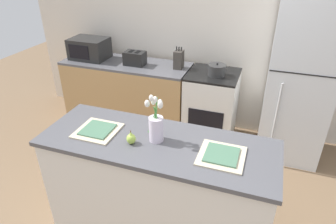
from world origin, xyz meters
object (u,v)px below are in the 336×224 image
object	(u,v)px
microwave	(89,48)
stove_range	(211,107)
flower_vase	(156,125)
plate_setting_left	(98,130)
plate_setting_right	(222,155)
knife_block	(179,60)
pear_figurine	(131,138)
toaster	(135,58)
cooking_pot	(217,70)
refrigerator	(299,83)

from	to	relation	value
microwave	stove_range	bearing A→B (deg)	0.02
flower_vase	plate_setting_left	world-z (taller)	flower_vase
plate_setting_right	microwave	bearing A→B (deg)	141.94
knife_block	pear_figurine	bearing A→B (deg)	-84.08
pear_figurine	plate_setting_right	size ratio (longest dim) A/B	0.36
toaster	cooking_pot	bearing A→B (deg)	-1.17
flower_vase	microwave	size ratio (longest dim) A/B	0.81
plate_setting_left	cooking_pot	size ratio (longest dim) A/B	1.53
pear_figurine	knife_block	bearing A→B (deg)	95.92
plate_setting_right	cooking_pot	distance (m)	1.61
flower_vase	knife_block	size ratio (longest dim) A/B	1.45
plate_setting_right	knife_block	size ratio (longest dim) A/B	1.18
refrigerator	knife_block	size ratio (longest dim) A/B	6.75
plate_setting_left	toaster	xyz separation A→B (m)	(-0.42, 1.60, 0.03)
pear_figurine	knife_block	world-z (taller)	knife_block
refrigerator	cooking_pot	xyz separation A→B (m)	(-0.91, -0.05, 0.05)
stove_range	microwave	world-z (taller)	microwave
plate_setting_right	microwave	size ratio (longest dim) A/B	0.66
stove_range	microwave	xyz separation A→B (m)	(-1.68, -0.00, 0.58)
stove_range	plate_setting_right	world-z (taller)	plate_setting_right
plate_setting_right	refrigerator	bearing A→B (deg)	71.06
pear_figurine	toaster	size ratio (longest dim) A/B	0.40
pear_figurine	plate_setting_left	bearing A→B (deg)	169.26
plate_setting_left	plate_setting_right	size ratio (longest dim) A/B	1.00
cooking_pot	flower_vase	bearing A→B (deg)	-95.76
stove_range	toaster	world-z (taller)	toaster
stove_range	knife_block	world-z (taller)	knife_block
pear_figurine	refrigerator	bearing A→B (deg)	54.18
refrigerator	toaster	xyz separation A→B (m)	(-1.96, -0.03, 0.07)
flower_vase	toaster	distance (m)	1.80
refrigerator	flower_vase	distance (m)	1.91
toaster	knife_block	xyz separation A→B (m)	(0.56, 0.06, 0.03)
refrigerator	cooking_pot	bearing A→B (deg)	-176.64
pear_figurine	cooking_pot	world-z (taller)	cooking_pot
flower_vase	refrigerator	bearing A→B (deg)	56.20
toaster	plate_setting_left	bearing A→B (deg)	-75.30
microwave	flower_vase	bearing A→B (deg)	-45.18
microwave	plate_setting_left	bearing A→B (deg)	-56.08
plate_setting_left	knife_block	bearing A→B (deg)	85.02
plate_setting_left	pear_figurine	bearing A→B (deg)	-10.74
refrigerator	flower_vase	size ratio (longest dim) A/B	4.66
toaster	knife_block	size ratio (longest dim) A/B	1.04
knife_block	microwave	bearing A→B (deg)	-178.44
stove_range	knife_block	xyz separation A→B (m)	(-0.45, 0.03, 0.56)
plate_setting_right	flower_vase	bearing A→B (deg)	175.18
cooking_pot	microwave	world-z (taller)	microwave
plate_setting_left	knife_block	xyz separation A→B (m)	(0.14, 1.66, 0.06)
toaster	stove_range	bearing A→B (deg)	1.76
refrigerator	microwave	world-z (taller)	refrigerator
flower_vase	pear_figurine	size ratio (longest dim) A/B	3.46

